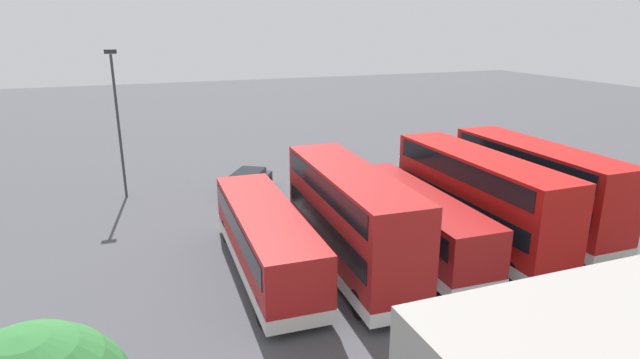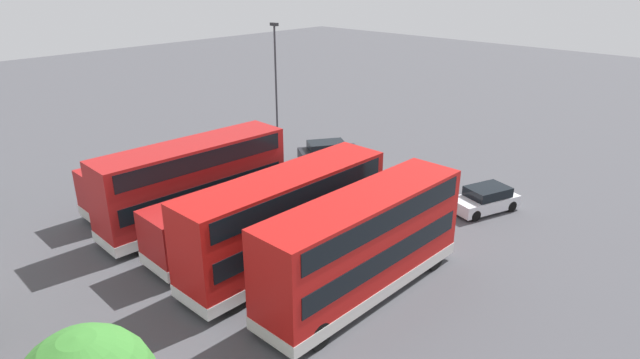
{
  "view_description": "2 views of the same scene",
  "coord_description": "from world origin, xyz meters",
  "px_view_note": "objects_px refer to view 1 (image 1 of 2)",
  "views": [
    {
      "loc": [
        12.19,
        29.53,
        10.57
      ],
      "look_at": [
        1.49,
        1.22,
        1.42
      ],
      "focal_mm": 29.29,
      "sensor_mm": 36.0,
      "label": 1
    },
    {
      "loc": [
        -19.61,
        24.69,
        13.1
      ],
      "look_at": [
        0.55,
        3.52,
        1.42
      ],
      "focal_mm": 29.99,
      "sensor_mm": 36.0,
      "label": 2
    }
  ],
  "objects_px": {
    "bus_double_decker_fourth": "(350,217)",
    "car_hatchback_silver": "(416,164)",
    "waste_bin_yellow": "(414,189)",
    "lamp_post_tall": "(117,115)",
    "bus_single_deck_third": "(414,220)",
    "bus_single_deck_fifth": "(266,238)",
    "bus_double_decker_second": "(477,197)",
    "car_small_green": "(249,182)",
    "bus_double_decker_near_end": "(535,185)"
  },
  "relations": [
    {
      "from": "bus_double_decker_fourth",
      "to": "car_hatchback_silver",
      "type": "distance_m",
      "value": 16.35
    },
    {
      "from": "waste_bin_yellow",
      "to": "lamp_post_tall",
      "type": "bearing_deg",
      "value": -20.47
    },
    {
      "from": "bus_single_deck_third",
      "to": "bus_double_decker_fourth",
      "type": "distance_m",
      "value": 3.77
    },
    {
      "from": "bus_single_deck_fifth",
      "to": "lamp_post_tall",
      "type": "relative_size",
      "value": 1.2
    },
    {
      "from": "bus_double_decker_second",
      "to": "lamp_post_tall",
      "type": "distance_m",
      "value": 21.31
    },
    {
      "from": "car_hatchback_silver",
      "to": "waste_bin_yellow",
      "type": "distance_m",
      "value": 5.26
    },
    {
      "from": "bus_single_deck_third",
      "to": "car_small_green",
      "type": "xyz_separation_m",
      "value": [
        5.25,
        -11.7,
        -0.92
      ]
    },
    {
      "from": "bus_double_decker_near_end",
      "to": "bus_single_deck_fifth",
      "type": "relative_size",
      "value": 0.97
    },
    {
      "from": "bus_single_deck_fifth",
      "to": "waste_bin_yellow",
      "type": "distance_m",
      "value": 13.34
    },
    {
      "from": "lamp_post_tall",
      "to": "waste_bin_yellow",
      "type": "relative_size",
      "value": 9.52
    },
    {
      "from": "car_small_green",
      "to": "lamp_post_tall",
      "type": "bearing_deg",
      "value": -13.68
    },
    {
      "from": "bus_double_decker_near_end",
      "to": "bus_double_decker_second",
      "type": "height_order",
      "value": "same"
    },
    {
      "from": "car_hatchback_silver",
      "to": "car_small_green",
      "type": "xyz_separation_m",
      "value": [
        12.29,
        -0.06,
        0.0
      ]
    },
    {
      "from": "bus_single_deck_third",
      "to": "car_hatchback_silver",
      "type": "relative_size",
      "value": 2.51
    },
    {
      "from": "car_hatchback_silver",
      "to": "bus_single_deck_fifth",
      "type": "bearing_deg",
      "value": 38.46
    },
    {
      "from": "bus_double_decker_near_end",
      "to": "bus_single_deck_third",
      "type": "relative_size",
      "value": 0.98
    },
    {
      "from": "car_small_green",
      "to": "lamp_post_tall",
      "type": "xyz_separation_m",
      "value": [
        7.48,
        -1.82,
        4.52
      ]
    },
    {
      "from": "bus_double_decker_second",
      "to": "car_small_green",
      "type": "xyz_separation_m",
      "value": [
        8.51,
        -12.0,
        -1.75
      ]
    },
    {
      "from": "bus_double_decker_second",
      "to": "bus_double_decker_fourth",
      "type": "relative_size",
      "value": 1.03
    },
    {
      "from": "bus_double_decker_near_end",
      "to": "bus_double_decker_fourth",
      "type": "distance_m",
      "value": 10.95
    },
    {
      "from": "bus_single_deck_fifth",
      "to": "bus_double_decker_fourth",
      "type": "bearing_deg",
      "value": 164.15
    },
    {
      "from": "bus_single_deck_third",
      "to": "bus_double_decker_second",
      "type": "bearing_deg",
      "value": 174.77
    },
    {
      "from": "car_small_green",
      "to": "bus_single_deck_fifth",
      "type": "bearing_deg",
      "value": 80.48
    },
    {
      "from": "waste_bin_yellow",
      "to": "bus_single_deck_third",
      "type": "bearing_deg",
      "value": 59.33
    },
    {
      "from": "bus_single_deck_fifth",
      "to": "car_small_green",
      "type": "height_order",
      "value": "bus_single_deck_fifth"
    },
    {
      "from": "car_small_green",
      "to": "waste_bin_yellow",
      "type": "height_order",
      "value": "car_small_green"
    },
    {
      "from": "bus_double_decker_second",
      "to": "bus_single_deck_fifth",
      "type": "distance_m",
      "value": 10.46
    },
    {
      "from": "lamp_post_tall",
      "to": "bus_double_decker_near_end",
      "type": "bearing_deg",
      "value": 146.53
    },
    {
      "from": "bus_double_decker_near_end",
      "to": "waste_bin_yellow",
      "type": "bearing_deg",
      "value": -66.25
    },
    {
      "from": "bus_double_decker_fourth",
      "to": "car_hatchback_silver",
      "type": "bearing_deg",
      "value": -130.98
    },
    {
      "from": "bus_double_decker_second",
      "to": "bus_double_decker_fourth",
      "type": "distance_m",
      "value": 6.89
    },
    {
      "from": "car_hatchback_silver",
      "to": "lamp_post_tall",
      "type": "relative_size",
      "value": 0.47
    },
    {
      "from": "bus_double_decker_second",
      "to": "bus_double_decker_near_end",
      "type": "bearing_deg",
      "value": -171.74
    },
    {
      "from": "bus_double_decker_near_end",
      "to": "car_small_green",
      "type": "xyz_separation_m",
      "value": [
        12.54,
        -11.42,
        -1.75
      ]
    },
    {
      "from": "bus_single_deck_third",
      "to": "car_hatchback_silver",
      "type": "xyz_separation_m",
      "value": [
        -7.04,
        -11.64,
        -0.92
      ]
    },
    {
      "from": "bus_single_deck_fifth",
      "to": "car_hatchback_silver",
      "type": "relative_size",
      "value": 2.54
    },
    {
      "from": "bus_double_decker_near_end",
      "to": "bus_single_deck_third",
      "type": "distance_m",
      "value": 7.34
    },
    {
      "from": "car_hatchback_silver",
      "to": "waste_bin_yellow",
      "type": "bearing_deg",
      "value": 58.03
    },
    {
      "from": "bus_double_decker_second",
      "to": "car_hatchback_silver",
      "type": "distance_m",
      "value": 12.64
    },
    {
      "from": "lamp_post_tall",
      "to": "bus_double_decker_fourth",
      "type": "bearing_deg",
      "value": 122.76
    },
    {
      "from": "bus_double_decker_fourth",
      "to": "car_small_green",
      "type": "height_order",
      "value": "bus_double_decker_fourth"
    },
    {
      "from": "bus_double_decker_near_end",
      "to": "bus_double_decker_second",
      "type": "relative_size",
      "value": 0.97
    },
    {
      "from": "bus_single_deck_fifth",
      "to": "bus_double_decker_second",
      "type": "bearing_deg",
      "value": 176.33
    },
    {
      "from": "bus_single_deck_third",
      "to": "bus_double_decker_fourth",
      "type": "relative_size",
      "value": 1.01
    },
    {
      "from": "bus_single_deck_third",
      "to": "waste_bin_yellow",
      "type": "distance_m",
      "value": 8.43
    },
    {
      "from": "bus_double_decker_fourth",
      "to": "waste_bin_yellow",
      "type": "bearing_deg",
      "value": -135.24
    },
    {
      "from": "bus_single_deck_third",
      "to": "bus_double_decker_fourth",
      "type": "xyz_separation_m",
      "value": [
        3.62,
        0.63,
        0.83
      ]
    },
    {
      "from": "bus_single_deck_fifth",
      "to": "lamp_post_tall",
      "type": "distance_m",
      "value": 14.74
    },
    {
      "from": "bus_double_decker_near_end",
      "to": "car_hatchback_silver",
      "type": "relative_size",
      "value": 2.47
    },
    {
      "from": "car_hatchback_silver",
      "to": "waste_bin_yellow",
      "type": "xyz_separation_m",
      "value": [
        2.78,
        4.46,
        -0.22
      ]
    }
  ]
}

